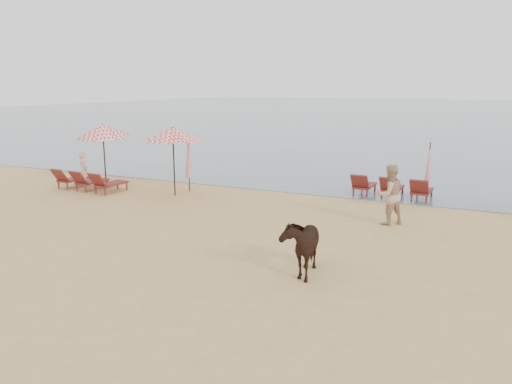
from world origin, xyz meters
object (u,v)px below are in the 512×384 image
(cow, at_px, (301,244))
(beachgoer_right_a, at_px, (389,195))
(umbrella_open_left_a, at_px, (173,134))
(lounger_cluster_left, at_px, (88,180))
(umbrella_open_left_b, at_px, (103,131))
(umbrella_closed_left, at_px, (189,156))
(beachgoer_left, at_px, (83,170))
(lounger_cluster_right, at_px, (391,187))
(umbrella_closed_right, at_px, (429,165))

(cow, xyz_separation_m, beachgoer_right_a, (1.05, 5.07, 0.24))
(umbrella_open_left_a, bearing_deg, lounger_cluster_left, -160.56)
(umbrella_open_left_b, bearing_deg, umbrella_closed_left, 12.22)
(umbrella_open_left_b, xyz_separation_m, beachgoer_left, (-0.91, -0.31, -1.65))
(lounger_cluster_left, xyz_separation_m, umbrella_open_left_a, (3.76, 0.71, 1.99))
(lounger_cluster_right, xyz_separation_m, umbrella_open_left_a, (-7.79, -3.09, 1.98))
(lounger_cluster_left, xyz_separation_m, beachgoer_right_a, (12.11, 0.08, 0.52))
(beachgoer_right_a, bearing_deg, lounger_cluster_left, -42.70)
(umbrella_open_left_b, relative_size, umbrella_closed_left, 1.16)
(umbrella_open_left_a, distance_m, beachgoer_left, 4.80)
(umbrella_open_left_a, distance_m, beachgoer_right_a, 8.51)
(lounger_cluster_left, xyz_separation_m, umbrella_closed_right, (12.83, 3.87, 0.93))
(beachgoer_left, bearing_deg, cow, -179.67)
(umbrella_open_left_a, relative_size, umbrella_closed_left, 1.13)
(beachgoer_right_a, bearing_deg, umbrella_open_left_a, -47.40)
(umbrella_open_left_b, bearing_deg, beachgoer_right_a, -3.44)
(lounger_cluster_right, bearing_deg, umbrella_closed_left, -161.95)
(umbrella_open_left_b, relative_size, beachgoer_left, 1.88)
(lounger_cluster_right, height_order, umbrella_open_left_a, umbrella_open_left_a)
(umbrella_closed_right, relative_size, beachgoer_left, 1.50)
(lounger_cluster_left, height_order, cow, cow)
(lounger_cluster_right, distance_m, umbrella_closed_left, 8.06)
(lounger_cluster_left, relative_size, cow, 1.73)
(cow, relative_size, beachgoer_left, 1.13)
(lounger_cluster_right, xyz_separation_m, umbrella_open_left_b, (-11.37, -2.95, 1.95))
(lounger_cluster_right, xyz_separation_m, umbrella_closed_left, (-7.70, -2.17, 1.02))
(beachgoer_right_a, bearing_deg, cow, 35.24)
(umbrella_closed_left, bearing_deg, umbrella_closed_right, 14.02)
(cow, relative_size, beachgoer_right_a, 0.88)
(cow, bearing_deg, umbrella_open_left_b, 140.22)
(lounger_cluster_left, distance_m, umbrella_open_left_a, 4.31)
(lounger_cluster_right, bearing_deg, umbrella_open_left_b, -163.16)
(umbrella_closed_left, xyz_separation_m, cow, (7.22, -6.62, -0.76))
(umbrella_closed_right, height_order, cow, umbrella_closed_right)
(lounger_cluster_left, height_order, umbrella_closed_left, umbrella_closed_left)
(umbrella_open_left_a, bearing_deg, cow, -29.27)
(lounger_cluster_left, height_order, umbrella_open_left_b, umbrella_open_left_b)
(umbrella_closed_right, height_order, beachgoer_left, umbrella_closed_right)
(beachgoer_left, relative_size, beachgoer_right_a, 0.78)
(umbrella_open_left_a, relative_size, umbrella_closed_right, 1.22)
(umbrella_closed_right, bearing_deg, beachgoer_right_a, -100.70)
(lounger_cluster_right, distance_m, umbrella_closed_right, 1.58)
(umbrella_open_left_b, xyz_separation_m, umbrella_closed_right, (12.65, 3.02, -1.03))
(lounger_cluster_right, xyz_separation_m, cow, (-0.48, -8.80, 0.26))
(umbrella_open_left_a, bearing_deg, umbrella_closed_left, 93.30)
(umbrella_open_left_b, bearing_deg, beachgoer_left, -161.07)
(umbrella_closed_left, bearing_deg, beachgoer_right_a, -10.63)
(umbrella_closed_right, bearing_deg, umbrella_open_left_a, -160.78)
(lounger_cluster_right, height_order, beachgoer_right_a, beachgoer_right_a)
(beachgoer_left, bearing_deg, umbrella_closed_left, -141.21)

